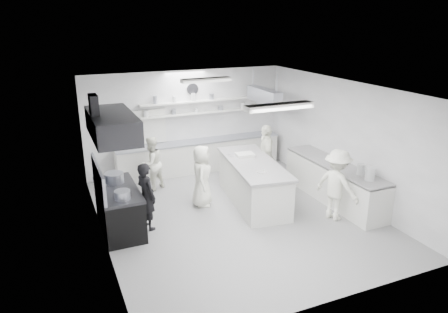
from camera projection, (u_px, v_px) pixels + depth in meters
name	position (u px, v px, depth m)	size (l,w,h in m)	color
floor	(235.00, 215.00, 9.88)	(6.00, 7.00, 0.02)	gray
ceiling	(236.00, 88.00, 8.93)	(6.00, 7.00, 0.02)	white
wall_back	(186.00, 121.00, 12.45)	(6.00, 0.04, 3.00)	silver
wall_front	(332.00, 220.00, 6.35)	(6.00, 0.04, 3.00)	silver
wall_left	(98.00, 173.00, 8.28)	(0.04, 7.00, 3.00)	silver
wall_right	(344.00, 140.00, 10.53)	(0.04, 7.00, 3.00)	silver
stove	(119.00, 210.00, 9.11)	(0.80, 1.80, 0.90)	black
exhaust_hood	(112.00, 125.00, 8.51)	(0.85, 2.00, 0.50)	#27272A
back_counter	(200.00, 156.00, 12.63)	(5.00, 0.60, 0.92)	silver
shelf_lower	(210.00, 112.00, 12.52)	(4.20, 0.26, 0.04)	silver
shelf_upper	(210.00, 100.00, 12.41)	(4.20, 0.26, 0.04)	silver
pass_through_window	(143.00, 127.00, 11.96)	(1.30, 0.04, 1.00)	black
wall_clock	(192.00, 89.00, 12.19)	(0.32, 0.32, 0.05)	white
right_counter	(334.00, 183.00, 10.55)	(0.74, 3.30, 0.94)	silver
pot_rack	(264.00, 96.00, 11.99)	(0.30, 1.60, 0.40)	#A5A8B5
light_fixture_front	(279.00, 106.00, 7.38)	(1.30, 0.25, 0.10)	silver
light_fixture_rear	(206.00, 80.00, 10.52)	(1.30, 0.25, 0.10)	silver
prep_island	(253.00, 183.00, 10.44)	(1.02, 2.74, 1.01)	silver
stove_pot	(114.00, 179.00, 9.23)	(0.41, 0.41, 0.27)	#A5A8B5
cook_stove	(146.00, 196.00, 9.04)	(0.55, 0.36, 1.52)	black
cook_back	(151.00, 164.00, 11.15)	(0.71, 0.55, 1.46)	white
cook_island_left	(202.00, 176.00, 10.18)	(0.75, 0.49, 1.54)	white
cook_island_right	(266.00, 156.00, 11.30)	(1.02, 0.42, 1.74)	white
cook_right	(337.00, 185.00, 9.46)	(1.07, 0.62, 1.66)	white
bowl_island_a	(233.00, 156.00, 10.78)	(0.24, 0.24, 0.06)	#A5A8B5
bowl_island_b	(261.00, 173.00, 9.59)	(0.22, 0.22, 0.07)	silver
bowl_right	(362.00, 175.00, 9.68)	(0.23, 0.23, 0.06)	silver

